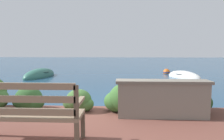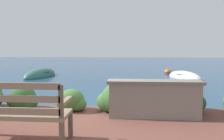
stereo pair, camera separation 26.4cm
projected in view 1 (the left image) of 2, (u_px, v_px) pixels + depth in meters
The scene contains 10 objects.
ground_plane at pixel (108, 115), 4.86m from camera, with size 80.00×80.00×0.00m.
park_bench at pixel (31, 112), 2.83m from camera, with size 1.46×0.48×0.93m.
stone_wall at pixel (162, 98), 4.04m from camera, with size 1.88×0.39×0.76m.
hedge_clump_left at pixel (28, 100), 4.58m from camera, with size 0.77×0.55×0.52m.
hedge_clump_centre at pixel (78, 101), 4.48m from camera, with size 0.72×0.52×0.49m.
hedge_clump_right at pixel (126, 100), 4.35m from camera, with size 0.95×0.69×0.65m.
hedge_clump_far_right at pixel (189, 98), 4.44m from camera, with size 0.97×0.70×0.66m.
rowboat_nearest at pixel (184, 77), 11.27m from camera, with size 1.84×2.56×0.73m.
rowboat_mid at pixel (40, 76), 11.82m from camera, with size 1.42×3.07×0.88m.
mooring_buoy at pixel (167, 72), 13.68m from camera, with size 0.50×0.50×0.46m.
Camera 1 is at (0.31, -4.72, 1.57)m, focal length 32.00 mm.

